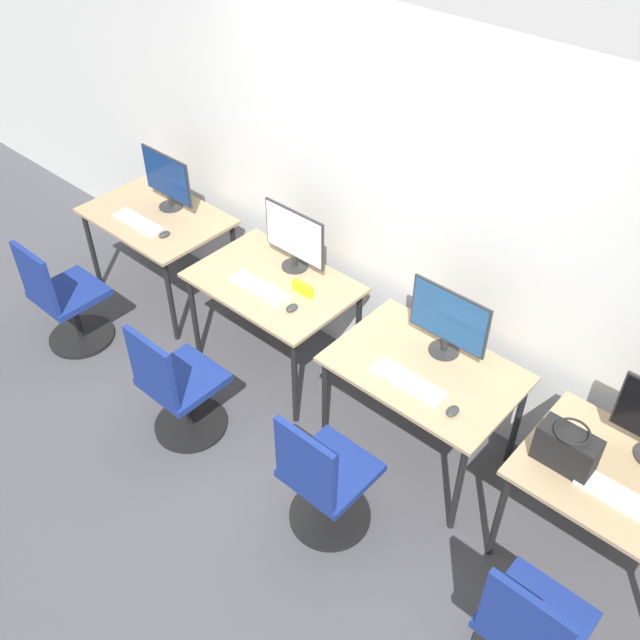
{
  "coord_description": "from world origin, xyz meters",
  "views": [
    {
      "loc": [
        2.11,
        -2.22,
        3.6
      ],
      "look_at": [
        0.0,
        0.15,
        0.89
      ],
      "focal_mm": 40.0,
      "sensor_mm": 36.0,
      "label": 1
    }
  ],
  "objects_px": {
    "mouse_left": "(292,308)",
    "handbag": "(567,448)",
    "monitor_far_left": "(167,179)",
    "mouse_far_left": "(164,234)",
    "keyboard_left": "(260,288)",
    "mouse_right": "(453,411)",
    "monitor_right": "(448,321)",
    "office_chair_right": "(324,483)",
    "office_chair_far_right": "(527,635)",
    "keyboard_far_left": "(138,222)",
    "office_chair_far_left": "(65,303)",
    "keyboard_right": "(408,382)",
    "monitor_left": "(294,238)",
    "office_chair_left": "(178,391)",
    "keyboard_far_right": "(623,499)"
  },
  "relations": [
    {
      "from": "mouse_left",
      "to": "handbag",
      "type": "relative_size",
      "value": 0.3
    },
    {
      "from": "monitor_far_left",
      "to": "mouse_far_left",
      "type": "xyz_separation_m",
      "value": [
        0.28,
        -0.29,
        -0.22
      ]
    },
    {
      "from": "keyboard_left",
      "to": "mouse_right",
      "type": "distance_m",
      "value": 1.54
    },
    {
      "from": "mouse_left",
      "to": "monitor_right",
      "type": "height_order",
      "value": "monitor_right"
    },
    {
      "from": "office_chair_right",
      "to": "office_chair_far_right",
      "type": "bearing_deg",
      "value": -0.59
    },
    {
      "from": "keyboard_far_left",
      "to": "office_chair_far_left",
      "type": "relative_size",
      "value": 0.5
    },
    {
      "from": "office_chair_far_right",
      "to": "keyboard_right",
      "type": "bearing_deg",
      "value": 151.74
    },
    {
      "from": "mouse_right",
      "to": "office_chair_far_right",
      "type": "bearing_deg",
      "value": -35.08
    },
    {
      "from": "keyboard_far_left",
      "to": "office_chair_right",
      "type": "height_order",
      "value": "office_chair_right"
    },
    {
      "from": "mouse_left",
      "to": "keyboard_right",
      "type": "relative_size",
      "value": 0.2
    },
    {
      "from": "monitor_far_left",
      "to": "monitor_left",
      "type": "relative_size",
      "value": 1.0
    },
    {
      "from": "keyboard_left",
      "to": "mouse_left",
      "type": "relative_size",
      "value": 5.01
    },
    {
      "from": "handbag",
      "to": "office_chair_right",
      "type": "bearing_deg",
      "value": -145.5
    },
    {
      "from": "office_chair_far_left",
      "to": "office_chair_far_right",
      "type": "relative_size",
      "value": 1.0
    },
    {
      "from": "keyboard_right",
      "to": "office_chair_right",
      "type": "relative_size",
      "value": 0.5
    },
    {
      "from": "mouse_far_left",
      "to": "monitor_left",
      "type": "xyz_separation_m",
      "value": [
        0.95,
        0.35,
        0.22
      ]
    },
    {
      "from": "mouse_far_left",
      "to": "mouse_right",
      "type": "height_order",
      "value": "same"
    },
    {
      "from": "keyboard_left",
      "to": "keyboard_right",
      "type": "relative_size",
      "value": 1.0
    },
    {
      "from": "office_chair_right",
      "to": "handbag",
      "type": "xyz_separation_m",
      "value": [
        0.99,
        0.68,
        0.48
      ]
    },
    {
      "from": "keyboard_far_left",
      "to": "keyboard_right",
      "type": "relative_size",
      "value": 1.0
    },
    {
      "from": "mouse_far_left",
      "to": "office_chair_far_right",
      "type": "relative_size",
      "value": 0.1
    },
    {
      "from": "keyboard_far_left",
      "to": "office_chair_far_right",
      "type": "xyz_separation_m",
      "value": [
        3.64,
        -0.64,
        -0.38
      ]
    },
    {
      "from": "keyboard_far_left",
      "to": "office_chair_left",
      "type": "bearing_deg",
      "value": -29.88
    },
    {
      "from": "office_chair_left",
      "to": "monitor_right",
      "type": "bearing_deg",
      "value": 40.76
    },
    {
      "from": "monitor_far_left",
      "to": "keyboard_far_left",
      "type": "bearing_deg",
      "value": -90.0
    },
    {
      "from": "keyboard_far_right",
      "to": "handbag",
      "type": "distance_m",
      "value": 0.34
    },
    {
      "from": "keyboard_far_left",
      "to": "monitor_right",
      "type": "distance_m",
      "value": 2.49
    },
    {
      "from": "keyboard_right",
      "to": "handbag",
      "type": "height_order",
      "value": "handbag"
    },
    {
      "from": "mouse_left",
      "to": "office_chair_right",
      "type": "relative_size",
      "value": 0.1
    },
    {
      "from": "keyboard_left",
      "to": "office_chair_far_right",
      "type": "relative_size",
      "value": 0.5
    },
    {
      "from": "office_chair_far_left",
      "to": "handbag",
      "type": "relative_size",
      "value": 3.0
    },
    {
      "from": "keyboard_left",
      "to": "keyboard_right",
      "type": "xyz_separation_m",
      "value": [
        1.23,
        -0.05,
        0.0
      ]
    },
    {
      "from": "keyboard_far_right",
      "to": "office_chair_right",
      "type": "bearing_deg",
      "value": -153.03
    },
    {
      "from": "mouse_far_left",
      "to": "office_chair_right",
      "type": "height_order",
      "value": "office_chair_right"
    },
    {
      "from": "keyboard_right",
      "to": "keyboard_left",
      "type": "bearing_deg",
      "value": 177.88
    },
    {
      "from": "monitor_left",
      "to": "handbag",
      "type": "relative_size",
      "value": 1.68
    },
    {
      "from": "monitor_far_left",
      "to": "mouse_right",
      "type": "relative_size",
      "value": 5.62
    },
    {
      "from": "office_chair_far_left",
      "to": "mouse_right",
      "type": "distance_m",
      "value": 2.92
    },
    {
      "from": "keyboard_far_left",
      "to": "keyboard_far_right",
      "type": "distance_m",
      "value": 3.69
    },
    {
      "from": "monitor_far_left",
      "to": "handbag",
      "type": "height_order",
      "value": "monitor_far_left"
    },
    {
      "from": "mouse_right",
      "to": "office_chair_right",
      "type": "xyz_separation_m",
      "value": [
        -0.39,
        -0.6,
        -0.38
      ]
    },
    {
      "from": "keyboard_right",
      "to": "monitor_far_left",
      "type": "bearing_deg",
      "value": 172.64
    },
    {
      "from": "office_chair_far_right",
      "to": "keyboard_left",
      "type": "bearing_deg",
      "value": 164.24
    },
    {
      "from": "monitor_right",
      "to": "keyboard_far_right",
      "type": "relative_size",
      "value": 1.12
    },
    {
      "from": "monitor_far_left",
      "to": "office_chair_right",
      "type": "distance_m",
      "value": 2.63
    },
    {
      "from": "keyboard_far_left",
      "to": "keyboard_right",
      "type": "bearing_deg",
      "value": -0.12
    },
    {
      "from": "keyboard_far_left",
      "to": "office_chair_far_right",
      "type": "relative_size",
      "value": 0.5
    },
    {
      "from": "mouse_right",
      "to": "keyboard_far_right",
      "type": "bearing_deg",
      "value": 4.33
    },
    {
      "from": "keyboard_far_left",
      "to": "keyboard_left",
      "type": "xyz_separation_m",
      "value": [
        1.23,
        0.04,
        0.0
      ]
    },
    {
      "from": "office_chair_far_left",
      "to": "keyboard_left",
      "type": "relative_size",
      "value": 1.99
    }
  ]
}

